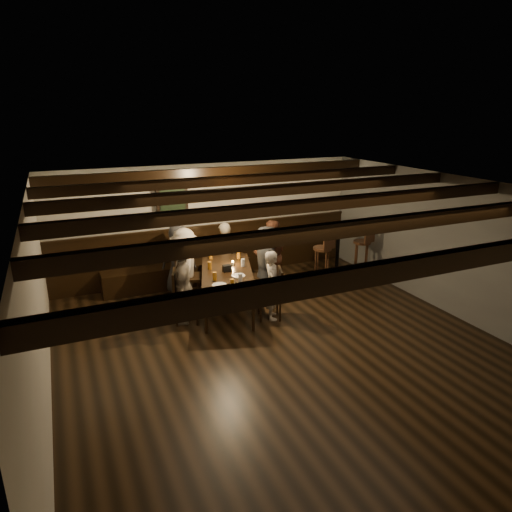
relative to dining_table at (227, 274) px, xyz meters
name	(u,v)px	position (x,y,z in m)	size (l,w,h in m)	color
room	(217,245)	(0.00, 0.49, 0.40)	(7.00, 7.00, 7.00)	black
dining_table	(227,274)	(0.00, 0.00, 0.00)	(1.43, 2.12, 0.73)	black
chair_left_near	(188,285)	(-0.55, 0.65, -0.37)	(0.56, 0.56, 0.97)	black
chair_left_far	(186,306)	(-0.82, -0.21, -0.39)	(0.53, 0.53, 0.92)	black
chair_right_near	(264,284)	(0.82, 0.21, -0.41)	(0.49, 0.49, 0.86)	black
chair_right_far	(270,303)	(0.54, -0.65, -0.40)	(0.51, 0.51, 0.89)	black
person_bench_left	(178,259)	(-0.58, 1.13, 0.01)	(0.67, 0.43, 1.36)	#28282B
person_bench_centre	(225,255)	(0.33, 1.00, 0.01)	(0.49, 0.32, 1.35)	gray
person_bench_right	(271,255)	(1.13, 0.58, 0.03)	(0.68, 0.53, 1.40)	brown
person_left_near	(185,265)	(-0.57, 0.66, 0.03)	(0.90, 0.52, 1.40)	#AEA193
person_left_far	(183,286)	(-0.85, -0.20, -0.02)	(0.76, 0.32, 1.30)	gray
person_right_near	(266,263)	(0.85, 0.20, 0.03)	(0.68, 0.44, 1.40)	#232426
person_right_far	(272,285)	(0.57, -0.66, -0.07)	(0.44, 0.29, 1.21)	#BDB0A0
pint_a	(211,255)	(-0.05, 0.75, 0.13)	(0.07, 0.07, 0.14)	#BF7219
pint_b	(239,255)	(0.44, 0.54, 0.13)	(0.07, 0.07, 0.14)	#BF7219
pint_c	(210,266)	(-0.25, 0.19, 0.13)	(0.07, 0.07, 0.14)	#BF7219
pint_d	(243,263)	(0.35, 0.10, 0.13)	(0.07, 0.07, 0.14)	silver
pint_e	(215,276)	(-0.35, -0.36, 0.13)	(0.07, 0.07, 0.14)	#BF7219
pint_f	(240,277)	(0.02, -0.58, 0.13)	(0.07, 0.07, 0.14)	silver
pint_g	(232,283)	(-0.20, -0.78, 0.13)	(0.07, 0.07, 0.14)	#BF7219
plate_near	(219,285)	(-0.36, -0.62, 0.07)	(0.24, 0.24, 0.01)	white
plate_far	(238,276)	(0.08, -0.34, 0.07)	(0.24, 0.24, 0.01)	white
condiment_caddy	(227,268)	(-0.02, -0.05, 0.12)	(0.15, 0.10, 0.12)	black
candle	(233,264)	(0.21, 0.25, 0.08)	(0.05, 0.05, 0.05)	beige
high_top_table	(338,245)	(2.64, 0.48, 0.08)	(0.64, 0.64, 1.14)	black
bar_stool_left	(322,266)	(2.14, 0.28, -0.24)	(0.39, 0.41, 1.16)	#361B11
bar_stool_right	(361,259)	(3.14, 0.33, -0.24)	(0.39, 0.41, 1.16)	#361B11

